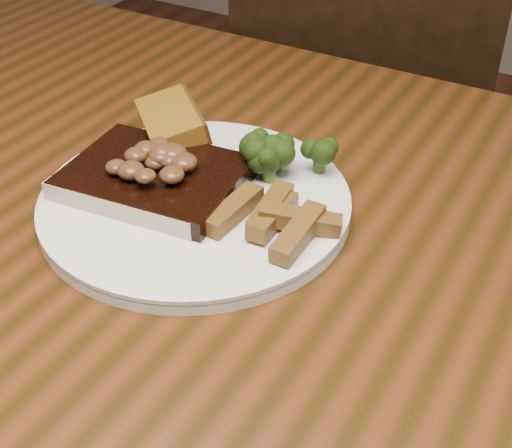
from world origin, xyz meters
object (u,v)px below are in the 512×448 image
at_px(dining_table, 267,335).
at_px(potato_wedges, 258,221).
at_px(plate, 195,204).
at_px(steak, 155,179).
at_px(garlic_bread, 171,136).
at_px(chair_far, 357,161).

bearing_deg(dining_table, potato_wedges, 136.66).
distance_m(dining_table, plate, 0.15).
xyz_separation_m(steak, garlic_bread, (-0.04, 0.08, -0.00)).
relative_size(dining_table, steak, 9.45).
height_order(dining_table, potato_wedges, potato_wedges).
bearing_deg(potato_wedges, plate, 169.55).
xyz_separation_m(plate, garlic_bread, (-0.08, 0.07, 0.02)).
distance_m(steak, garlic_bread, 0.09).
height_order(plate, potato_wedges, potato_wedges).
relative_size(plate, garlic_bread, 3.01).
relative_size(dining_table, chair_far, 1.86).
relative_size(plate, steak, 1.82).
distance_m(dining_table, garlic_bread, 0.24).
distance_m(chair_far, garlic_bread, 0.61).
bearing_deg(garlic_bread, potato_wedges, 13.04).
height_order(dining_table, steak, steak).
bearing_deg(plate, steak, -172.82).
height_order(dining_table, garlic_bread, garlic_bread).
height_order(chair_far, garlic_bread, chair_far).
height_order(chair_far, potato_wedges, chair_far).
bearing_deg(garlic_bread, plate, -0.52).
height_order(plate, steak, steak).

